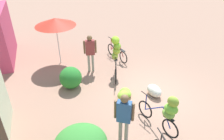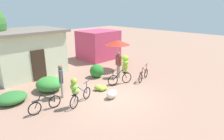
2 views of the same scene
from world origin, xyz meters
name	(u,v)px [view 1 (image 1 of 2)]	position (x,y,z in m)	size (l,w,h in m)	color
ground_plane	(150,94)	(0.00, 0.00, 0.00)	(60.00, 60.00, 0.00)	#A07561
hedge_bush_mid	(71,78)	(1.46, 2.89, 0.45)	(0.96, 0.90, 0.89)	#28772A
market_umbrella	(55,22)	(3.70, 3.08, 2.09)	(1.86, 1.86, 2.26)	beige
bicycle_near_pile	(167,111)	(-1.90, 0.49, 0.86)	(1.65, 0.69, 1.49)	black
bicycle_center_loaded	(116,53)	(1.86, 0.81, 1.06)	(1.57, 0.62, 1.78)	black
bicycle_by_shop	(117,53)	(3.21, 0.29, 0.34)	(1.63, 0.52, 0.94)	black
banana_pile_on_ground	(124,94)	(0.15, 1.04, 0.15)	(0.83, 0.78, 0.33)	#91B535
produce_sack	(154,91)	(-0.12, -0.10, 0.22)	(0.70, 0.44, 0.44)	silver
person_vendor	(124,114)	(-1.87, 1.85, 1.09)	(0.38, 0.51, 1.77)	gray
person_bystander	(90,50)	(2.46, 1.81, 1.09)	(0.26, 0.57, 1.76)	gray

